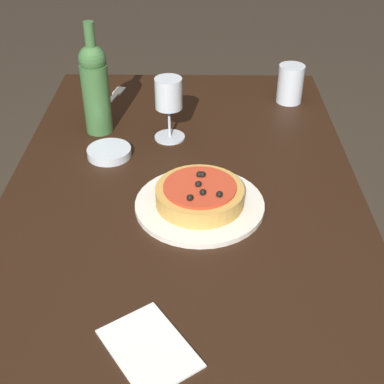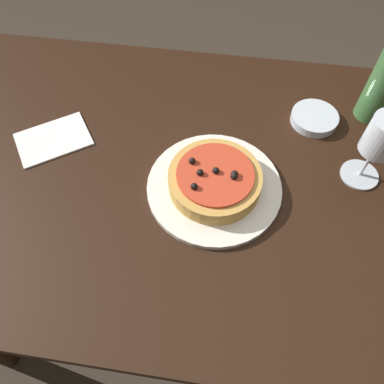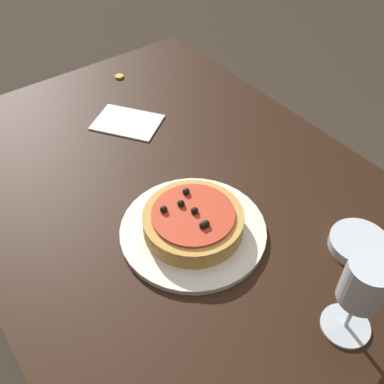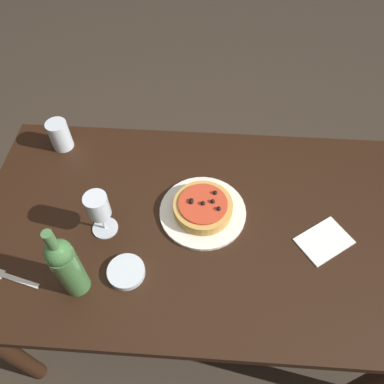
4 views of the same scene
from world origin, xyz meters
TOP-DOWN VIEW (x-y plane):
  - ground_plane at (0.00, 0.00)m, footprint 14.00×14.00m
  - dining_table at (0.00, 0.00)m, footprint 1.41×0.81m
  - dinner_plate at (0.02, 0.04)m, footprint 0.28×0.28m
  - pizza at (0.02, 0.04)m, footprint 0.19×0.19m
  - wine_glass at (-0.29, -0.04)m, footprint 0.08×0.08m
  - side_bowl at (-0.19, -0.19)m, footprint 0.11×0.11m
  - paper_napkin at (0.40, -0.04)m, footprint 0.19×0.18m
  - bottle_cap at (0.59, -0.13)m, footprint 0.02×0.02m

SIDE VIEW (x-z plane):
  - ground_plane at x=0.00m, z-range 0.00..0.00m
  - dining_table at x=0.00m, z-range 0.27..1.01m
  - paper_napkin at x=0.40m, z-range 0.73..0.74m
  - bottle_cap at x=0.59m, z-range 0.73..0.74m
  - dinner_plate at x=0.02m, z-range 0.73..0.74m
  - side_bowl at x=-0.19m, z-range 0.73..0.75m
  - pizza at x=0.02m, z-range 0.74..0.79m
  - wine_glass at x=-0.29m, z-range 0.76..0.93m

